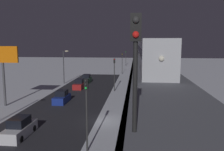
% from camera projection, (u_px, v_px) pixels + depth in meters
% --- Properties ---
extents(ground_plane, '(240.00, 240.00, 0.00)m').
position_uv_depth(ground_plane, '(102.00, 121.00, 28.17)').
color(ground_plane, silver).
extents(avenue_asphalt, '(11.00, 82.77, 0.01)m').
position_uv_depth(avenue_asphalt, '(52.00, 119.00, 28.81)').
color(avenue_asphalt, '#28282D').
rests_on(avenue_asphalt, ground_plane).
extents(elevated_railway, '(5.00, 82.77, 6.34)m').
position_uv_depth(elevated_railway, '(152.00, 77.00, 26.82)').
color(elevated_railway, slate).
rests_on(elevated_railway, ground_plane).
extents(subway_train, '(2.94, 74.07, 3.40)m').
position_uv_depth(subway_train, '(144.00, 48.00, 54.07)').
color(subway_train, '#B7BABF').
rests_on(subway_train, elevated_railway).
extents(rail_signal, '(0.36, 0.41, 4.00)m').
position_uv_depth(rail_signal, '(135.00, 53.00, 7.68)').
color(rail_signal, black).
rests_on(rail_signal, elevated_railway).
extents(sedan_white, '(1.91, 4.64, 1.97)m').
position_uv_depth(sedan_white, '(20.00, 129.00, 23.54)').
color(sedan_white, silver).
rests_on(sedan_white, ground_plane).
extents(sedan_red, '(1.80, 4.47, 1.97)m').
position_uv_depth(sedan_red, '(79.00, 85.00, 48.31)').
color(sedan_red, '#A51E1E').
rests_on(sedan_red, ground_plane).
extents(sedan_blue, '(1.80, 4.28, 1.97)m').
position_uv_depth(sedan_blue, '(62.00, 97.00, 36.94)').
color(sedan_blue, navy).
rests_on(sedan_blue, ground_plane).
extents(sedan_green, '(1.80, 4.21, 1.97)m').
position_uv_depth(sedan_green, '(86.00, 79.00, 55.27)').
color(sedan_green, '#2D6038').
rests_on(sedan_green, ground_plane).
extents(traffic_light_near, '(0.32, 0.44, 6.40)m').
position_uv_depth(traffic_light_near, '(86.00, 105.00, 19.74)').
color(traffic_light_near, '#2D2D2D').
rests_on(traffic_light_near, ground_plane).
extents(traffic_light_mid, '(0.32, 0.44, 6.40)m').
position_uv_depth(traffic_light_mid, '(114.00, 70.00, 44.94)').
color(traffic_light_mid, '#2D2D2D').
rests_on(traffic_light_mid, ground_plane).
extents(traffic_light_far, '(0.32, 0.44, 6.40)m').
position_uv_depth(traffic_light_far, '(122.00, 60.00, 70.13)').
color(traffic_light_far, '#2D2D2D').
rests_on(traffic_light_far, ground_plane).
extents(traffic_light_distant, '(0.32, 0.44, 6.40)m').
position_uv_depth(traffic_light_distant, '(126.00, 56.00, 95.33)').
color(traffic_light_distant, '#2D2D2D').
rests_on(traffic_light_distant, ground_plane).
extents(commercial_billboard, '(4.80, 0.36, 8.90)m').
position_uv_depth(commercial_billboard, '(3.00, 60.00, 34.12)').
color(commercial_billboard, '#4C4C51').
rests_on(commercial_billboard, ground_plane).
extents(street_lamp_far, '(1.35, 0.44, 7.65)m').
position_uv_depth(street_lamp_far, '(65.00, 63.00, 53.38)').
color(street_lamp_far, '#38383D').
rests_on(street_lamp_far, ground_plane).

